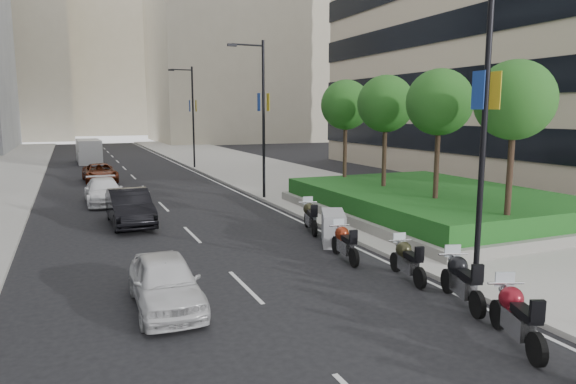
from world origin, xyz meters
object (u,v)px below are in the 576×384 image
motorcycle_2 (461,280)px  delivery_van (89,152)px  motorcycle_4 (344,243)px  car_c (104,191)px  lamp_post_0 (481,111)px  motorcycle_1 (516,316)px  motorcycle_5 (333,228)px  car_a (165,282)px  lamp_post_1 (261,112)px  motorcycle_3 (407,260)px  lamp_post_2 (191,112)px  motorcycle_6 (310,217)px  car_b (130,207)px  car_d (100,173)px

motorcycle_2 → delivery_van: delivery_van is taller
motorcycle_4 → delivery_van: delivery_van is taller
car_c → lamp_post_0: bearing=-66.6°
motorcycle_1 → delivery_van: delivery_van is taller
lamp_post_0 → motorcycle_4: (-1.64, 4.29, -4.46)m
motorcycle_1 → motorcycle_5: size_ratio=1.07×
car_a → lamp_post_1: bearing=62.6°
lamp_post_1 → car_a: bearing=-118.6°
lamp_post_0 → motorcycle_3: bearing=117.8°
car_c → motorcycle_3: bearing=-67.0°
motorcycle_4 → car_a: bearing=115.1°
lamp_post_2 → motorcycle_4: size_ratio=3.98×
motorcycle_2 → car_a: size_ratio=0.59×
lamp_post_0 → delivery_van: (-8.37, 44.19, -3.97)m
lamp_post_1 → car_c: (-8.51, 2.25, -4.37)m
motorcycle_5 → car_c: (-7.56, 12.86, 0.07)m
motorcycle_3 → car_c: 19.09m
car_a → motorcycle_2: bearing=-20.0°
motorcycle_6 → motorcycle_5: bearing=-167.7°
car_c → delivery_van: delivery_van is taller
motorcycle_5 → motorcycle_6: bearing=21.9°
motorcycle_5 → motorcycle_4: bearing=-173.8°
lamp_post_0 → motorcycle_4: bearing=110.9°
lamp_post_0 → delivery_van: 45.15m
motorcycle_3 → car_c: (-7.60, 17.51, 0.09)m
car_b → car_c: (-0.73, 6.26, -0.11)m
lamp_post_0 → car_a: 9.43m
lamp_post_2 → motorcycle_5: lamp_post_2 is taller
motorcycle_1 → car_d: (-6.77, 31.83, 0.01)m
motorcycle_3 → delivery_van: delivery_van is taller
motorcycle_2 → car_d: 30.37m
lamp_post_0 → lamp_post_2: 35.00m
motorcycle_6 → motorcycle_1: bearing=-168.1°
motorcycle_5 → delivery_van: size_ratio=0.39×
lamp_post_0 → car_a: size_ratio=2.21×
motorcycle_6 → car_a: car_a is taller
motorcycle_3 → car_c: size_ratio=0.47×
motorcycle_4 → motorcycle_5: bearing=-10.5°
motorcycle_6 → delivery_van: bearing=26.6°
car_a → delivery_van: 41.93m
motorcycle_6 → motorcycle_2: bearing=-165.1°
motorcycle_2 → motorcycle_4: 4.89m
motorcycle_1 → car_d: car_d is taller
lamp_post_0 → lamp_post_2: bearing=90.0°
car_a → delivery_van: size_ratio=0.72×
motorcycle_4 → car_b: bearing=42.8°
car_c → lamp_post_1: bearing=-15.3°
car_a → car_d: size_ratio=0.85×
motorcycle_1 → motorcycle_4: 7.18m
lamp_post_0 → car_d: size_ratio=1.88×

